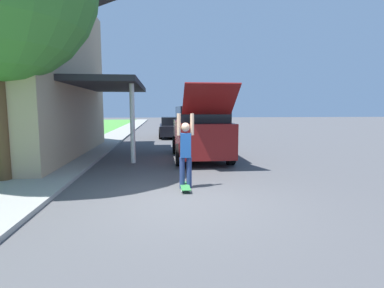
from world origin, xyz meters
The scene contains 6 objects.
ground_plane centered at (0.00, 0.00, 0.00)m, with size 120.00×120.00×0.00m, color #49494C.
sidewalk centered at (-3.60, 6.00, 0.05)m, with size 1.80×80.00×0.10m.
suv_parked centered at (1.14, 5.31, 1.08)m, with size 2.03×5.31×2.68m.
car_down_street centered at (0.42, 14.15, 0.67)m, with size 1.90×4.12×1.38m.
skateboarder centered at (0.23, 0.93, 0.94)m, with size 0.41×0.21×1.83m.
skateboard centered at (0.20, 0.78, 0.08)m, with size 0.23×0.82×0.10m.
Camera 1 is at (-0.34, -6.23, 1.94)m, focal length 28.00 mm.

